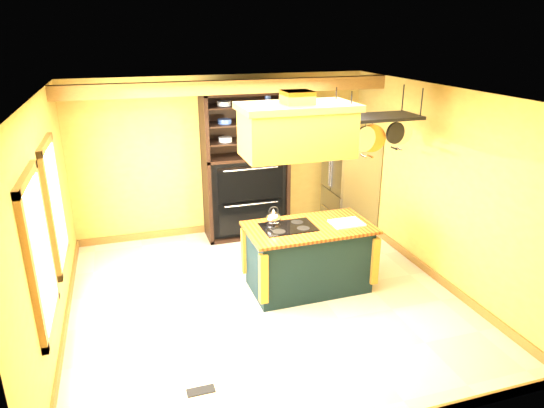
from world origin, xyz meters
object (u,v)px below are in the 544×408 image
refrigerator (349,185)px  range_hood (297,128)px  kitchen_island (308,257)px  pot_rack (377,125)px  hutch (245,182)px

refrigerator → range_hood: bearing=-133.1°
refrigerator → kitchen_island: bearing=-129.5°
pot_rack → hutch: pot_rack is taller
pot_rack → hutch: 2.76m
kitchen_island → refrigerator: refrigerator is taller
range_hood → refrigerator: size_ratio=0.86×
pot_rack → hutch: size_ratio=0.47×
range_hood → pot_rack: bearing=0.6°
kitchen_island → refrigerator: 2.33m
kitchen_island → pot_rack: bearing=-0.3°
kitchen_island → pot_rack: (0.91, 0.01, 1.75)m
kitchen_island → range_hood: size_ratio=1.19×
kitchen_island → range_hood: bearing=179.2°
refrigerator → hutch: 1.84m
range_hood → hutch: range_hood is taller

